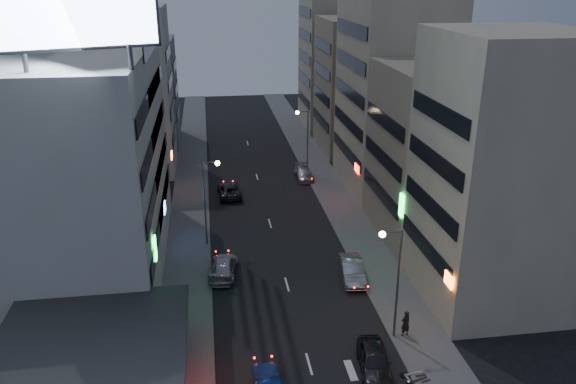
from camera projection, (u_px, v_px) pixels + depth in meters
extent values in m
cube|color=#4C4C4F|center=(190.00, 212.00, 58.92)|extent=(4.00, 120.00, 0.12)
cube|color=#4C4C4F|center=(339.00, 203.00, 61.07)|extent=(4.00, 120.00, 0.12)
cube|color=#BBB192|center=(72.00, 384.00, 31.66)|extent=(8.00, 12.00, 3.60)
cube|color=black|center=(86.00, 353.00, 31.09)|extent=(11.00, 13.00, 0.25)
cube|color=black|center=(162.00, 356.00, 31.88)|extent=(0.12, 4.00, 0.90)
cube|color=#FF1E14|center=(164.00, 356.00, 31.89)|extent=(0.04, 3.70, 0.70)
cube|color=#B5B4B0|center=(68.00, 165.00, 45.24)|extent=(14.00, 24.00, 18.00)
cube|color=#BBB192|center=(499.00, 173.00, 40.42)|extent=(10.00, 11.00, 20.00)
cube|color=gray|center=(440.00, 152.00, 51.81)|extent=(11.00, 12.00, 16.00)
cube|color=#BBB192|center=(393.00, 93.00, 62.64)|extent=(10.00, 14.00, 22.00)
cube|color=#B5B4B0|center=(125.00, 92.00, 68.13)|extent=(11.00, 10.00, 20.00)
cube|color=slate|center=(134.00, 92.00, 80.96)|extent=(12.00, 10.00, 15.00)
cube|color=gray|center=(361.00, 86.00, 77.27)|extent=(11.00, 12.00, 18.00)
cube|color=#BBB192|center=(342.00, 51.00, 89.16)|extent=(12.00, 12.00, 24.00)
cylinder|color=#595B60|center=(25.00, 59.00, 32.62)|extent=(0.30, 0.30, 1.50)
cylinder|color=#595B60|center=(130.00, 57.00, 33.42)|extent=(0.30, 0.30, 1.50)
cube|color=black|center=(71.00, 6.00, 31.95)|extent=(9.52, 3.75, 5.00)
cube|color=#BFDDFF|center=(72.00, 6.00, 31.77)|extent=(9.04, 3.34, 4.60)
cylinder|color=#595B60|center=(398.00, 285.00, 37.23)|extent=(0.16, 0.16, 8.00)
cylinder|color=#595B60|center=(392.00, 232.00, 35.72)|extent=(1.40, 0.10, 0.10)
sphere|color=#FFD88C|center=(382.00, 234.00, 35.68)|extent=(0.44, 0.44, 0.44)
cylinder|color=#595B60|center=(205.00, 204.00, 50.30)|extent=(0.16, 0.16, 8.00)
cylinder|color=#595B60|center=(210.00, 162.00, 48.97)|extent=(1.40, 0.10, 0.10)
sphere|color=#FFD88C|center=(217.00, 163.00, 49.09)|extent=(0.44, 0.44, 0.44)
cylinder|color=#595B60|center=(308.00, 143.00, 68.58)|extent=(0.16, 0.16, 8.00)
cylinder|color=#595B60|center=(302.00, 112.00, 67.07)|extent=(1.40, 0.10, 0.10)
sphere|color=#FFD88C|center=(297.00, 113.00, 67.03)|extent=(0.44, 0.44, 0.44)
imported|color=#242328|center=(374.00, 361.00, 35.10)|extent=(2.53, 4.93, 1.60)
imported|color=#ACB0B5|center=(352.00, 270.00, 45.86)|extent=(2.23, 5.05, 1.61)
imported|color=#252429|center=(229.00, 190.00, 63.02)|extent=(2.70, 5.35, 1.45)
imported|color=#A1A2A9|center=(304.00, 173.00, 68.37)|extent=(1.98, 4.79, 1.38)
imported|color=#9FA1A7|center=(223.00, 267.00, 46.44)|extent=(2.84, 5.47, 1.52)
imported|color=black|center=(405.00, 323.00, 38.34)|extent=(0.81, 0.65, 1.93)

